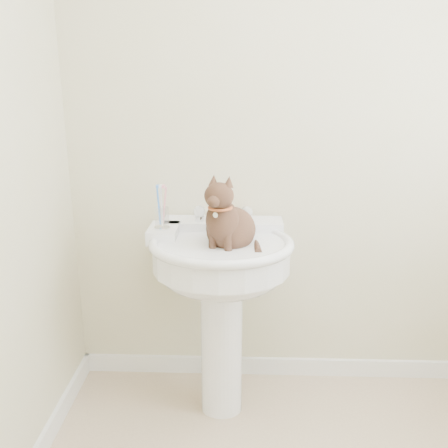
# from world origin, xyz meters

# --- Properties ---
(wall_back) EXTENTS (2.20, 0.00, 2.50)m
(wall_back) POSITION_xyz_m (0.00, 1.10, 1.25)
(wall_back) COLOR beige
(wall_back) RESTS_ON ground
(baseboard_back) EXTENTS (2.20, 0.02, 0.09)m
(baseboard_back) POSITION_xyz_m (0.00, 1.09, 0.04)
(baseboard_back) COLOR white
(baseboard_back) RESTS_ON floor
(pedestal_sink) EXTENTS (0.62, 0.60, 0.85)m
(pedestal_sink) POSITION_xyz_m (-0.38, 0.81, 0.67)
(pedestal_sink) COLOR white
(pedestal_sink) RESTS_ON floor
(faucet) EXTENTS (0.28, 0.12, 0.14)m
(faucet) POSITION_xyz_m (-0.38, 0.96, 0.89)
(faucet) COLOR silver
(faucet) RESTS_ON pedestal_sink
(soap_bar) EXTENTS (0.10, 0.07, 0.03)m
(soap_bar) POSITION_xyz_m (-0.34, 1.05, 0.86)
(soap_bar) COLOR orange
(soap_bar) RESTS_ON pedestal_sink
(toothbrush_cup) EXTENTS (0.07, 0.07, 0.19)m
(toothbrush_cup) POSITION_xyz_m (-0.63, 0.86, 0.90)
(toothbrush_cup) COLOR silver
(toothbrush_cup) RESTS_ON pedestal_sink
(cat) EXTENTS (0.23, 0.28, 0.41)m
(cat) POSITION_xyz_m (-0.35, 0.79, 0.89)
(cat) COLOR #4F3120
(cat) RESTS_ON pedestal_sink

